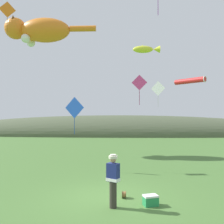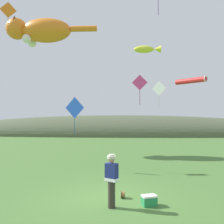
# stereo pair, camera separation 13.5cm
# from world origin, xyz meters

# --- Properties ---
(ground_plane) EXTENTS (120.00, 120.00, 0.00)m
(ground_plane) POSITION_xyz_m (0.00, 0.00, 0.00)
(ground_plane) COLOR #477033
(distant_hill_ridge) EXTENTS (61.41, 10.94, 6.30)m
(distant_hill_ridge) POSITION_xyz_m (0.00, 30.89, 0.00)
(distant_hill_ridge) COLOR #4C563D
(distant_hill_ridge) RESTS_ON ground
(festival_attendant) EXTENTS (0.49, 0.43, 1.77)m
(festival_attendant) POSITION_xyz_m (0.22, -0.96, 0.95)
(festival_attendant) COLOR #332D28
(festival_attendant) RESTS_ON ground
(kite_spool) EXTENTS (0.15, 0.27, 0.27)m
(kite_spool) POSITION_xyz_m (0.59, 0.04, 0.14)
(kite_spool) COLOR olive
(kite_spool) RESTS_ON ground
(picnic_cooler) EXTENTS (0.57, 0.46, 0.36)m
(picnic_cooler) POSITION_xyz_m (1.49, -0.71, 0.18)
(picnic_cooler) COLOR #268C4C
(picnic_cooler) RESTS_ON ground
(kite_giant_cat) EXTENTS (7.83, 2.24, 2.37)m
(kite_giant_cat) POSITION_xyz_m (-6.52, 11.59, 10.33)
(kite_giant_cat) COLOR orange
(kite_fish_windsock) EXTENTS (2.12, 0.64, 0.65)m
(kite_fish_windsock) POSITION_xyz_m (2.44, 10.28, 8.29)
(kite_fish_windsock) COLOR yellow
(kite_tube_streamer) EXTENTS (1.85, 1.93, 0.44)m
(kite_tube_streamer) POSITION_xyz_m (5.21, 7.88, 5.46)
(kite_tube_streamer) COLOR red
(kite_diamond_blue) EXTENTS (1.15, 0.45, 2.12)m
(kite_diamond_blue) POSITION_xyz_m (-2.16, 4.77, 3.51)
(kite_diamond_blue) COLOR blue
(kite_diamond_white) EXTENTS (1.06, 0.55, 2.08)m
(kite_diamond_white) POSITION_xyz_m (3.45, 10.75, 5.24)
(kite_diamond_white) COLOR white
(kite_diamond_orange) EXTENTS (0.96, 0.43, 1.94)m
(kite_diamond_orange) POSITION_xyz_m (-6.85, 6.42, 9.91)
(kite_diamond_orange) COLOR orange
(kite_diamond_pink) EXTENTS (0.95, 0.11, 1.85)m
(kite_diamond_pink) POSITION_xyz_m (1.61, 6.02, 5.08)
(kite_diamond_pink) COLOR #E53F8C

